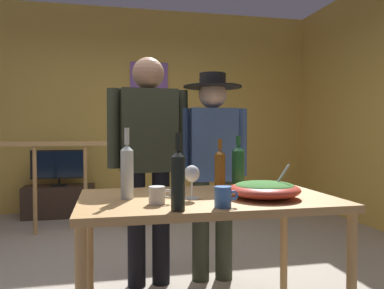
% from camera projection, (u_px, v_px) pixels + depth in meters
% --- Properties ---
extents(ground_plane, '(7.42, 7.42, 0.00)m').
position_uv_depth(ground_plane, '(138.00, 278.00, 2.94)').
color(ground_plane, '#9E9384').
extents(back_wall, '(5.71, 0.10, 2.90)m').
position_uv_depth(back_wall, '(123.00, 109.00, 5.56)').
color(back_wall, gold).
rests_on(back_wall, ground_plane).
extents(framed_picture, '(0.55, 0.03, 0.63)m').
position_uv_depth(framed_picture, '(149.00, 84.00, 5.57)').
color(framed_picture, '#8656AE').
extents(stair_railing, '(2.76, 0.10, 1.07)m').
position_uv_depth(stair_railing, '(53.00, 174.00, 4.21)').
color(stair_railing, '#B2844C').
rests_on(stair_railing, ground_plane).
extents(tv_console, '(0.90, 0.40, 0.41)m').
position_uv_depth(tv_console, '(59.00, 201.00, 5.08)').
color(tv_console, '#38281E').
rests_on(tv_console, ground_plane).
extents(flat_screen_tv, '(0.70, 0.12, 0.48)m').
position_uv_depth(flat_screen_tv, '(59.00, 165.00, 5.03)').
color(flat_screen_tv, black).
rests_on(flat_screen_tv, tv_console).
extents(serving_table, '(1.37, 0.83, 0.77)m').
position_uv_depth(serving_table, '(207.00, 210.00, 2.12)').
color(serving_table, '#B2844C').
rests_on(serving_table, ground_plane).
extents(salad_bowl, '(0.38, 0.38, 0.20)m').
position_uv_depth(salad_bowl, '(264.00, 189.00, 2.06)').
color(salad_bowl, '#CC3D2D').
rests_on(salad_bowl, serving_table).
extents(wine_glass, '(0.08, 0.08, 0.18)m').
position_uv_depth(wine_glass, '(192.00, 175.00, 2.03)').
color(wine_glass, silver).
rests_on(wine_glass, serving_table).
extents(wine_bottle_amber, '(0.07, 0.07, 0.31)m').
position_uv_depth(wine_bottle_amber, '(220.00, 169.00, 2.35)').
color(wine_bottle_amber, brown).
rests_on(wine_bottle_amber, serving_table).
extents(wine_bottle_green, '(0.08, 0.08, 0.33)m').
position_uv_depth(wine_bottle_green, '(238.00, 166.00, 2.40)').
color(wine_bottle_green, '#1E5628').
rests_on(wine_bottle_green, serving_table).
extents(wine_bottle_clear, '(0.07, 0.07, 0.38)m').
position_uv_depth(wine_bottle_clear, '(127.00, 170.00, 2.03)').
color(wine_bottle_clear, silver).
rests_on(wine_bottle_clear, serving_table).
extents(wine_bottle_dark, '(0.06, 0.06, 0.35)m').
position_uv_depth(wine_bottle_dark, '(178.00, 179.00, 1.72)').
color(wine_bottle_dark, black).
rests_on(wine_bottle_dark, serving_table).
extents(mug_white, '(0.12, 0.08, 0.09)m').
position_uv_depth(mug_white, '(157.00, 195.00, 1.89)').
color(mug_white, white).
rests_on(mug_white, serving_table).
extents(mug_blue, '(0.12, 0.08, 0.10)m').
position_uv_depth(mug_blue, '(223.00, 197.00, 1.80)').
color(mug_blue, '#3866B2').
rests_on(mug_blue, serving_table).
extents(person_standing_left, '(0.59, 0.25, 1.66)m').
position_uv_depth(person_standing_left, '(149.00, 151.00, 2.79)').
color(person_standing_left, black).
rests_on(person_standing_left, ground_plane).
extents(person_standing_right, '(0.53, 0.44, 1.56)m').
position_uv_depth(person_standing_right, '(212.00, 159.00, 2.89)').
color(person_standing_right, '#2D3323').
rests_on(person_standing_right, ground_plane).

